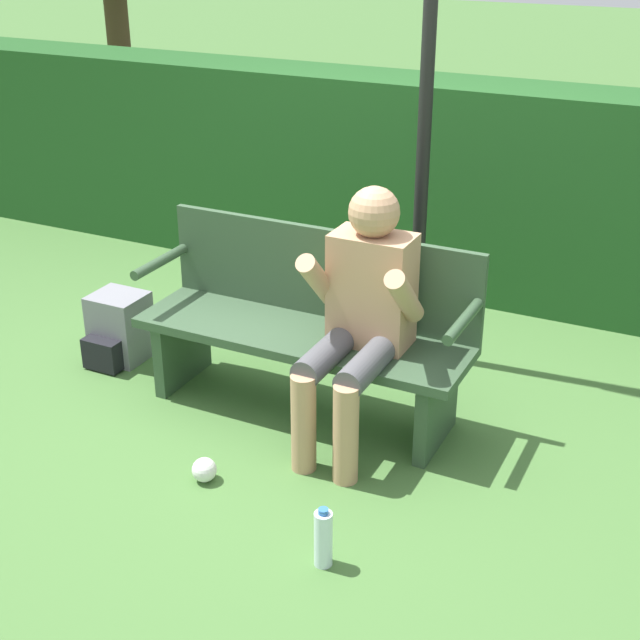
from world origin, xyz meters
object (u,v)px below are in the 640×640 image
at_px(water_bottle, 323,538).
at_px(backpack, 118,329).
at_px(person_seated, 361,309).
at_px(signpost, 428,57).
at_px(park_bench, 307,324).

bearing_deg(water_bottle, backpack, 149.60).
distance_m(person_seated, water_bottle, 1.07).
bearing_deg(water_bottle, person_seated, 105.78).
relative_size(water_bottle, signpost, 0.09).
relative_size(park_bench, backpack, 4.37).
height_order(backpack, water_bottle, backpack).
bearing_deg(water_bottle, signpost, 100.14).
bearing_deg(signpost, person_seated, -85.79).
height_order(person_seated, water_bottle, person_seated).
height_order(water_bottle, signpost, signpost).
xyz_separation_m(person_seated, water_bottle, (0.25, -0.90, -0.52)).
height_order(park_bench, backpack, park_bench).
relative_size(park_bench, water_bottle, 6.42).
height_order(backpack, signpost, signpost).
xyz_separation_m(backpack, water_bottle, (1.73, -1.01, -0.06)).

